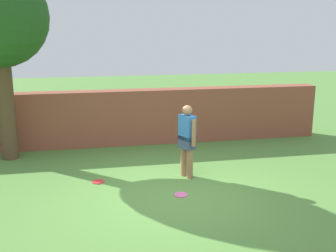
# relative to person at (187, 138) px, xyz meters

# --- Properties ---
(ground_plane) EXTENTS (40.00, 40.00, 0.00)m
(ground_plane) POSITION_rel_person_xyz_m (-0.56, -0.94, -0.90)
(ground_plane) COLOR #568C3D
(brick_wall) EXTENTS (13.22, 0.50, 1.54)m
(brick_wall) POSITION_rel_person_xyz_m (-2.06, 2.91, -0.13)
(brick_wall) COLOR brown
(brick_wall) RESTS_ON ground
(person) EXTENTS (0.35, 0.50, 1.62)m
(person) POSITION_rel_person_xyz_m (0.00, 0.00, 0.00)
(person) COLOR #9E704C
(person) RESTS_ON ground
(frisbee_pink) EXTENTS (0.27, 0.27, 0.02)m
(frisbee_pink) POSITION_rel_person_xyz_m (-0.36, -0.99, -0.89)
(frisbee_pink) COLOR pink
(frisbee_pink) RESTS_ON ground
(frisbee_red) EXTENTS (0.27, 0.27, 0.02)m
(frisbee_red) POSITION_rel_person_xyz_m (-1.94, 0.04, -0.89)
(frisbee_red) COLOR red
(frisbee_red) RESTS_ON ground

